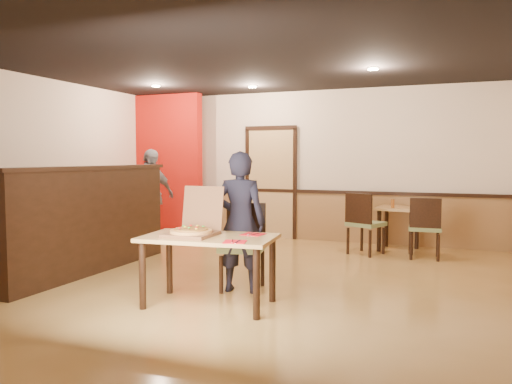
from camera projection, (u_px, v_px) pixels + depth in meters
floor at (237, 283)px, 6.21m from camera, size 7.00×7.00×0.00m
ceiling at (237, 54)px, 6.01m from camera, size 7.00×7.00×0.00m
wall_back at (312, 166)px, 9.36m from camera, size 7.00×0.00×7.00m
wall_left at (21, 168)px, 7.39m from camera, size 0.00×7.00×7.00m
wainscot_back at (311, 216)px, 9.40m from camera, size 7.00×0.04×0.90m
chair_rail_back at (311, 191)px, 9.35m from camera, size 7.00×0.06×0.06m
back_door at (271, 184)px, 9.64m from camera, size 0.90×0.06×2.10m
booth_partition at (95, 219)px, 6.70m from camera, size 0.20×3.10×1.44m
red_accent_panel at (164, 165)px, 9.96m from camera, size 1.60×0.20×2.78m
spot_a at (156, 86)px, 8.53m from camera, size 0.14×0.14×0.02m
spot_b at (253, 87)px, 8.63m from camera, size 0.14×0.14×0.02m
spot_c at (373, 69)px, 6.90m from camera, size 0.14×0.14×0.02m
main_table at (209, 246)px, 5.22m from camera, size 1.45×0.92×0.74m
diner_chair at (244, 242)px, 5.92m from camera, size 0.59×0.59×1.01m
side_chair_left at (364, 221)px, 7.95m from camera, size 0.64×0.64×0.99m
side_chair_right at (425, 225)px, 7.61m from camera, size 0.49×0.49×0.95m
side_table at (398, 217)px, 8.35m from camera, size 0.75×0.75×0.72m
diner at (240, 222)px, 5.75m from camera, size 0.65×0.47×1.63m
passerby at (150, 196)px, 9.07m from camera, size 0.76×1.09×1.71m
pizza_box at (193, 229)px, 5.26m from camera, size 0.49×0.57×0.51m
pizza at (191, 231)px, 5.21m from camera, size 0.58×0.58×0.03m
napkin_near at (235, 242)px, 4.84m from camera, size 0.26×0.26×0.01m
napkin_far at (253, 234)px, 5.31m from camera, size 0.23×0.23×0.01m
condiment at (393, 204)px, 8.23m from camera, size 0.06×0.06×0.14m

